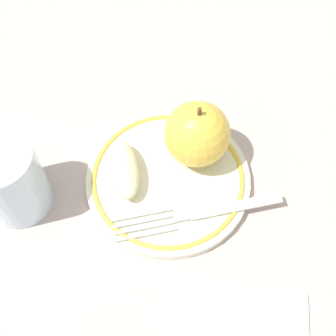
# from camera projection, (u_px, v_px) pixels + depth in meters

# --- Properties ---
(ground_plane) EXTENTS (2.00, 2.00, 0.00)m
(ground_plane) POSITION_uv_depth(u_px,v_px,m) (152.00, 187.00, 0.55)
(ground_plane) COLOR #BBA498
(plate) EXTENTS (0.19, 0.19, 0.01)m
(plate) POSITION_uv_depth(u_px,v_px,m) (168.00, 179.00, 0.55)
(plate) COLOR beige
(plate) RESTS_ON ground_plane
(apple_red_whole) EXTENTS (0.08, 0.08, 0.09)m
(apple_red_whole) POSITION_uv_depth(u_px,v_px,m) (197.00, 134.00, 0.53)
(apple_red_whole) COLOR gold
(apple_red_whole) RESTS_ON plate
(apple_slice_front) EXTENTS (0.08, 0.08, 0.03)m
(apple_slice_front) POSITION_uv_depth(u_px,v_px,m) (123.00, 169.00, 0.53)
(apple_slice_front) COLOR beige
(apple_slice_front) RESTS_ON plate
(fork) EXTENTS (0.15, 0.15, 0.00)m
(fork) POSITION_uv_depth(u_px,v_px,m) (203.00, 213.00, 0.52)
(fork) COLOR silver
(fork) RESTS_ON plate
(drinking_glass) EXTENTS (0.08, 0.08, 0.10)m
(drinking_glass) POSITION_uv_depth(u_px,v_px,m) (9.00, 180.00, 0.50)
(drinking_glass) COLOR silver
(drinking_glass) RESTS_ON ground_plane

